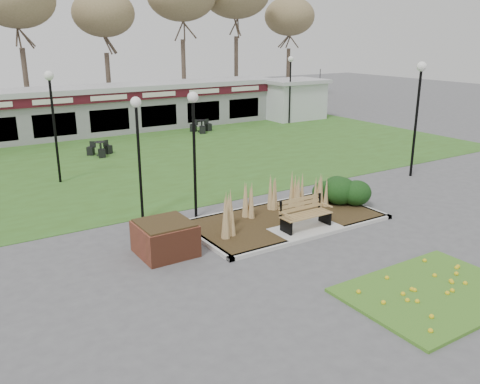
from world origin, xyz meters
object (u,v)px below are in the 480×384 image
food_pavilion (101,109)px  bistro_set_b (100,151)px  park_bench (304,213)px  lamp_post_near_left (194,127)px  patio_umbrella (319,96)px  lamp_post_near_right (419,94)px  lamp_post_mid_left (52,102)px  service_hut (293,99)px  lamp_post_mid_right (138,132)px  brick_planter (165,238)px  bistro_set_d (201,128)px  lamp_post_far_right (290,75)px

food_pavilion → bistro_set_b: size_ratio=18.88×
park_bench → lamp_post_near_left: 4.47m
lamp_post_near_left → patio_umbrella: 23.56m
lamp_post_near_right → lamp_post_mid_left: lamp_post_near_right is taller
lamp_post_near_left → lamp_post_mid_left: (-2.82, 6.78, 0.26)m
service_hut → park_bench: bearing=-127.3°
park_bench → lamp_post_near_right: lamp_post_near_right is taller
lamp_post_mid_right → bistro_set_b: 10.49m
brick_planter → bistro_set_d: bearing=58.5°
food_pavilion → bistro_set_b: (-2.13, -6.09, -1.22)m
lamp_post_near_right → bistro_set_d: size_ratio=3.46×
bistro_set_b → lamp_post_near_left: bearing=-90.8°
lamp_post_mid_left → patio_umbrella: lamp_post_mid_left is taller
lamp_post_near_right → bistro_set_b: lamp_post_near_right is taller
food_pavilion → lamp_post_near_right: bearing=-64.7°
lamp_post_near_left → patio_umbrella: lamp_post_near_left is taller
patio_umbrella → bistro_set_d: bearing=-173.6°
lamp_post_mid_right → brick_planter: bearing=-99.6°
bistro_set_d → lamp_post_near_right: bearing=-78.7°
lamp_post_near_left → lamp_post_mid_left: 7.35m
lamp_post_mid_right → lamp_post_far_right: size_ratio=0.90×
service_hut → lamp_post_near_left: 21.69m
lamp_post_far_right → bistro_set_d: size_ratio=3.22×
lamp_post_mid_right → bistro_set_b: size_ratio=3.13×
bistro_set_b → patio_umbrella: (18.13, 4.13, 1.25)m
brick_planter → service_hut: size_ratio=0.34×
brick_planter → lamp_post_near_left: size_ratio=0.36×
park_bench → lamp_post_near_left: lamp_post_near_left is taller
lamp_post_mid_right → lamp_post_far_right: lamp_post_far_right is taller
park_bench → lamp_post_near_right: (8.10, 2.54, 2.95)m
brick_planter → lamp_post_mid_right: lamp_post_mid_right is taller
bistro_set_d → service_hut: bearing=8.3°
lamp_post_near_right → lamp_post_mid_left: bearing=151.4°
service_hut → lamp_post_mid_left: size_ratio=0.96×
lamp_post_near_left → bistro_set_d: size_ratio=2.99×
lamp_post_mid_right → bistro_set_d: (9.20, 12.91, -2.70)m
bistro_set_b → lamp_post_far_right: bearing=10.4°
lamp_post_mid_right → patio_umbrella: (19.91, 14.10, -1.47)m
food_pavilion → bistro_set_d: food_pavilion is taller
lamp_post_far_right → lamp_post_mid_left: bearing=-159.2°
food_pavilion → lamp_post_mid_left: (-5.09, -9.98, 1.85)m
food_pavilion → service_hut: food_pavilion is taller
park_bench → lamp_post_far_right: 20.36m
service_hut → lamp_post_near_left: lamp_post_near_left is taller
food_pavilion → lamp_post_mid_left: size_ratio=5.39×
lamp_post_near_left → bistro_set_d: (7.56, 13.61, -2.79)m
food_pavilion → lamp_post_mid_right: size_ratio=6.03×
bistro_set_b → bistro_set_d: bearing=21.6°
lamp_post_near_left → lamp_post_near_right: 10.39m
lamp_post_far_right → bistro_set_b: bearing=-169.6°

